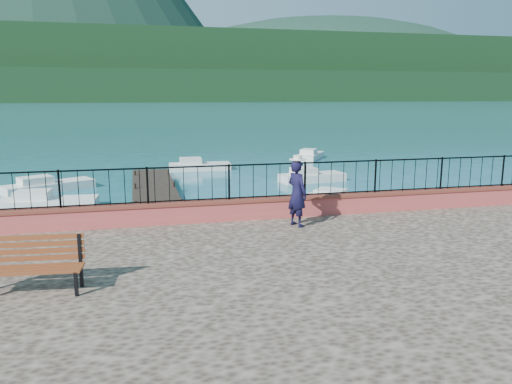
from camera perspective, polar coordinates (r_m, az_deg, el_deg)
name	(u,v)px	position (r m, az deg, el deg)	size (l,w,h in m)	color
ground	(275,315)	(11.03, 2.24, -13.82)	(2000.00, 2000.00, 0.00)	#19596B
parapet	(240,209)	(13.96, -1.85, -1.96)	(28.00, 0.46, 0.58)	#BB4347
railing	(240,182)	(13.80, -1.87, 1.13)	(27.00, 0.05, 0.95)	black
dock	(156,199)	(22.09, -11.34, -0.83)	(2.00, 16.00, 0.30)	#2D231C
far_forest	(138,86)	(309.65, -13.35, 11.67)	(900.00, 60.00, 18.00)	black
foothills	(136,69)	(370.03, -13.52, 13.55)	(900.00, 120.00, 44.00)	black
companion_hill	(325,98)	(611.63, 7.92, 10.62)	(448.00, 384.00, 180.00)	#142D23
park_bench	(31,277)	(9.73, -24.32, -8.81)	(1.83, 0.76, 0.99)	black
person	(297,193)	(13.16, 4.71, -0.14)	(0.65, 0.42, 1.77)	black
hat	(298,158)	(13.01, 4.78, 3.94)	(0.44, 0.44, 0.12)	silver
boat_0	(48,199)	(22.22, -22.66, -0.76)	(3.87, 1.30, 0.80)	silver
boat_1	(342,199)	(20.77, 9.81, -0.83)	(3.35, 1.30, 0.80)	silver
boat_2	(312,174)	(27.11, 6.45, 2.05)	(3.53, 1.30, 0.80)	silver
boat_3	(49,183)	(26.27, -22.58, 0.97)	(4.17, 1.30, 0.80)	silver
boat_4	(200,163)	(31.24, -6.45, 3.26)	(3.75, 1.30, 0.80)	silver
boat_5	(310,153)	(36.51, 6.23, 4.40)	(3.27, 1.30, 0.80)	silver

